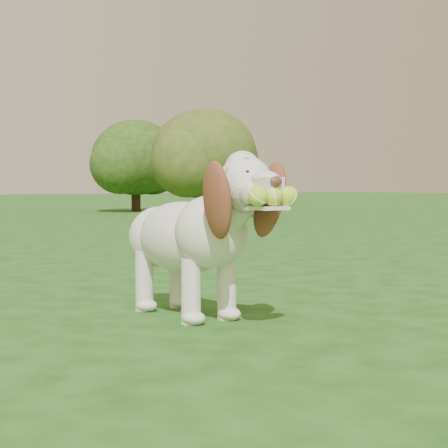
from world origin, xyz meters
TOP-DOWN VIEW (x-y plane):
  - ground at (0.00, 0.00)m, footprint 80.00×80.00m
  - dog at (0.39, -0.49)m, footprint 0.36×1.04m
  - shrub_f at (6.08, 10.60)m, footprint 1.82×1.82m
  - shrub_d at (5.55, 7.24)m, footprint 1.74×1.74m

SIDE VIEW (x-z plane):
  - ground at x=0.00m, z-range 0.00..0.00m
  - dog at x=0.39m, z-range 0.02..0.70m
  - shrub_d at x=5.55m, z-range 0.16..1.96m
  - shrub_f at x=6.08m, z-range 0.17..2.05m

